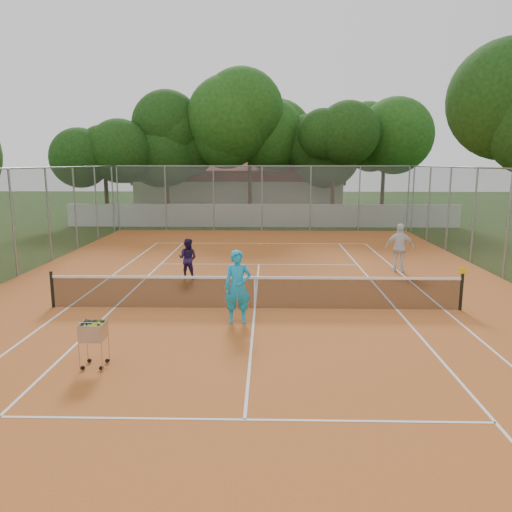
{
  "coord_description": "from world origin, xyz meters",
  "views": [
    {
      "loc": [
        0.37,
        -14.0,
        4.21
      ],
      "look_at": [
        0.0,
        1.5,
        1.3
      ],
      "focal_mm": 35.0,
      "sensor_mm": 36.0,
      "label": 1
    }
  ],
  "objects_px": {
    "clubhouse": "(240,186)",
    "player_far_left": "(188,258)",
    "tennis_net": "(255,292)",
    "player_far_right": "(400,248)",
    "ball_hopper": "(94,343)",
    "player_near": "(238,287)"
  },
  "relations": [
    {
      "from": "clubhouse",
      "to": "player_far_left",
      "type": "xyz_separation_m",
      "value": [
        -0.56,
        -25.13,
        -1.44
      ]
    },
    {
      "from": "tennis_net",
      "to": "player_far_right",
      "type": "xyz_separation_m",
      "value": [
        5.48,
        5.11,
        0.46
      ]
    },
    {
      "from": "player_far_left",
      "to": "player_far_right",
      "type": "bearing_deg",
      "value": -157.08
    },
    {
      "from": "tennis_net",
      "to": "ball_hopper",
      "type": "distance_m",
      "value": 5.36
    },
    {
      "from": "tennis_net",
      "to": "player_near",
      "type": "height_order",
      "value": "player_near"
    },
    {
      "from": "player_far_left",
      "to": "player_far_right",
      "type": "relative_size",
      "value": 0.78
    },
    {
      "from": "player_near",
      "to": "player_far_left",
      "type": "bearing_deg",
      "value": 109.16
    },
    {
      "from": "clubhouse",
      "to": "player_near",
      "type": "bearing_deg",
      "value": -87.0
    },
    {
      "from": "player_far_left",
      "to": "ball_hopper",
      "type": "relative_size",
      "value": 1.41
    },
    {
      "from": "clubhouse",
      "to": "ball_hopper",
      "type": "xyz_separation_m",
      "value": [
        -1.22,
        -33.29,
        -1.66
      ]
    },
    {
      "from": "tennis_net",
      "to": "player_near",
      "type": "relative_size",
      "value": 6.1
    },
    {
      "from": "player_far_left",
      "to": "player_far_right",
      "type": "height_order",
      "value": "player_far_right"
    },
    {
      "from": "ball_hopper",
      "to": "player_far_right",
      "type": "bearing_deg",
      "value": 27.25
    },
    {
      "from": "clubhouse",
      "to": "player_far_right",
      "type": "relative_size",
      "value": 8.66
    },
    {
      "from": "tennis_net",
      "to": "player_near",
      "type": "bearing_deg",
      "value": -107.85
    },
    {
      "from": "tennis_net",
      "to": "player_far_left",
      "type": "relative_size",
      "value": 8.05
    },
    {
      "from": "tennis_net",
      "to": "player_near",
      "type": "distance_m",
      "value": 1.44
    },
    {
      "from": "player_near",
      "to": "ball_hopper",
      "type": "bearing_deg",
      "value": -136.45
    },
    {
      "from": "clubhouse",
      "to": "ball_hopper",
      "type": "height_order",
      "value": "clubhouse"
    },
    {
      "from": "player_far_right",
      "to": "tennis_net",
      "type": "bearing_deg",
      "value": 56.79
    },
    {
      "from": "player_near",
      "to": "ball_hopper",
      "type": "xyz_separation_m",
      "value": [
        -2.8,
        -3.0,
        -0.45
      ]
    },
    {
      "from": "tennis_net",
      "to": "clubhouse",
      "type": "distance_m",
      "value": 29.12
    }
  ]
}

